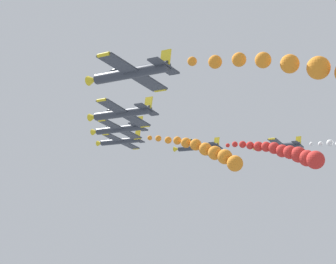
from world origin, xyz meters
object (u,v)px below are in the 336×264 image
at_px(airplane_left_inner, 118,129).
at_px(airplane_left_outer, 121,113).
at_px(airplane_lead, 119,141).
at_px(airplane_right_inner, 197,147).
at_px(airplane_trailing, 129,73).
at_px(airplane_right_outer, 278,146).

distance_m(airplane_left_inner, airplane_left_outer, 17.43).
bearing_deg(airplane_left_inner, airplane_lead, 38.90).
distance_m(airplane_left_inner, airplane_right_inner, 24.74).
bearing_deg(airplane_trailing, airplane_right_inner, 24.67).
xyz_separation_m(airplane_left_inner, airplane_right_inner, (24.73, 0.10, -0.47)).
bearing_deg(airplane_left_outer, airplane_right_outer, -0.06).
height_order(airplane_right_inner, airplane_trailing, airplane_trailing).
distance_m(airplane_right_inner, airplane_trailing, 55.76).
bearing_deg(airplane_left_outer, airplane_left_inner, 41.31).
xyz_separation_m(airplane_left_outer, airplane_trailing, (-12.86, -11.67, 0.87)).
bearing_deg(airplane_left_outer, airplane_trailing, -137.77).
distance_m(airplane_lead, airplane_right_outer, 33.15).
xyz_separation_m(airplane_lead, airplane_right_inner, (12.20, -10.01, -0.64)).
bearing_deg(airplane_lead, airplane_left_inner, -141.10).
height_order(airplane_right_inner, airplane_left_outer, airplane_right_inner).
height_order(airplane_left_outer, airplane_right_outer, airplane_right_outer).
xyz_separation_m(airplane_left_inner, airplane_right_outer, (37.63, -11.55, 0.29)).
xyz_separation_m(airplane_lead, airplane_left_outer, (-25.61, -21.61, -0.77)).
distance_m(airplane_right_outer, airplane_trailing, 64.63).
bearing_deg(airplane_right_outer, airplane_trailing, -169.64).
bearing_deg(airplane_left_inner, airplane_right_inner, 0.24).
bearing_deg(airplane_right_outer, airplane_lead, 139.21).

